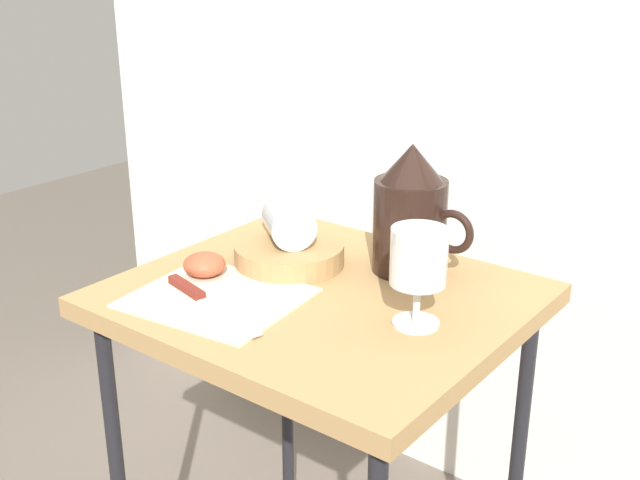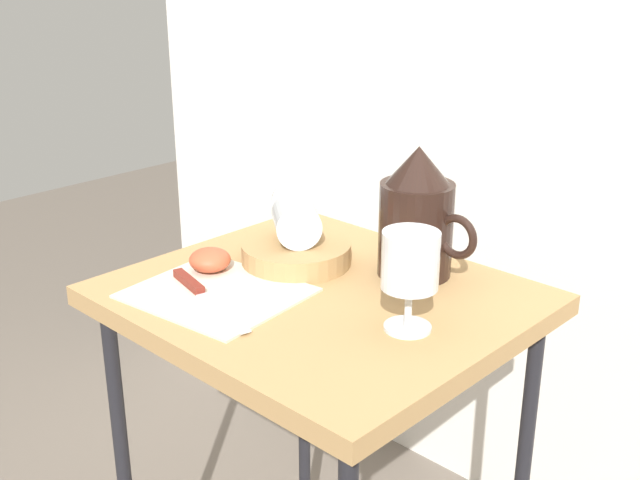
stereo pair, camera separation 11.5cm
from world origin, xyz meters
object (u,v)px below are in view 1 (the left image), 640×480
Objects in this scene: pitcher at (410,221)px; wine_glass_upright at (419,262)px; table at (320,335)px; basket_tray at (289,254)px; knife at (199,296)px; wine_glass_tipped_near at (288,220)px; apple_half_left at (204,264)px.

wine_glass_upright is (0.11, -0.16, 0.01)m from pitcher.
table is 0.22m from pitcher.
knife is (-0.01, -0.19, -0.01)m from basket_tray.
pitcher is 1.28× the size of wine_glass_tipped_near.
wine_glass_upright is 0.32m from knife.
pitcher is at bearing 58.31° from knife.
wine_glass_tipped_near is 0.20m from knife.
table is at bearing 22.11° from apple_half_left.
basket_tray is 1.11× the size of wine_glass_tipped_near.
pitcher is at bearing 27.65° from wine_glass_tipped_near.
table is 0.24m from wine_glass_upright.
wine_glass_upright is at bearing -2.88° from table.
pitcher is at bearing 31.01° from basket_tray.
basket_tray is (-0.10, 0.05, 0.09)m from table.
wine_glass_upright is 0.87× the size of wine_glass_tipped_near.
pitcher is 0.19m from wine_glass_upright.
table is 0.19m from wine_glass_tipped_near.
basket_tray is at bearing 167.71° from wine_glass_upright.
apple_half_left reaches higher than knife.
wine_glass_tipped_near reaches higher than apple_half_left.
basket_tray is 0.19m from knife.
pitcher is at bearing 124.60° from wine_glass_upright.
knife is (-0.28, -0.13, -0.08)m from wine_glass_upright.
table is at bearing -28.31° from wine_glass_tipped_near.
apple_half_left reaches higher than basket_tray.
wine_glass_tipped_near is (-0.11, 0.06, 0.14)m from table.
table is 11.45× the size of apple_half_left.
wine_glass_upright is 2.13× the size of apple_half_left.
basket_tray reaches higher than table.
wine_glass_upright reaches higher than knife.
pitcher reaches higher than wine_glass_upright.
knife is (-0.17, -0.28, -0.07)m from pitcher.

